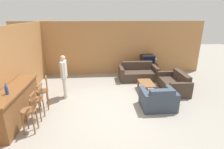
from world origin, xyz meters
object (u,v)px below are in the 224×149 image
object	(u,v)px
coffee_table	(146,84)
bottle	(6,89)
bar_chair_near	(29,113)
armchair_near	(158,100)
tv	(148,60)
couch_far	(138,73)
person_by_window	(64,74)
bar_chair_far	(43,93)
loveseat_right	(174,84)
bar_chair_mid	(37,102)
tv_unit	(147,69)
table_lamp	(155,58)

from	to	relation	value
coffee_table	bottle	distance (m)	4.72
bar_chair_near	armchair_near	xyz separation A→B (m)	(3.66, 0.93, -0.26)
tv	bottle	bearing A→B (deg)	-138.96
couch_far	armchair_near	world-z (taller)	couch_far
person_by_window	bar_chair_near	bearing A→B (deg)	-105.48
bar_chair_far	bottle	distance (m)	1.25
loveseat_right	tv	size ratio (longest dim) A/B	2.34
bar_chair_mid	armchair_near	xyz separation A→B (m)	(3.66, 0.35, -0.26)
bar_chair_far	bottle	bearing A→B (deg)	-119.21
bar_chair_far	armchair_near	xyz separation A→B (m)	(3.66, -0.24, -0.26)
bar_chair_mid	bar_chair_far	world-z (taller)	same
tv	armchair_near	bearing A→B (deg)	-99.20
bar_chair_mid	tv	xyz separation A→B (m)	(4.21, 3.76, 0.21)
bar_chair_near	tv	xyz separation A→B (m)	(4.21, 4.34, 0.21)
armchair_near	tv_unit	world-z (taller)	armchair_near
coffee_table	person_by_window	distance (m)	3.15
loveseat_right	bar_chair_near	bearing A→B (deg)	-155.06
bottle	table_lamp	size ratio (longest dim) A/B	0.69
armchair_near	coffee_table	bearing A→B (deg)	91.63
bar_chair_near	bar_chair_mid	distance (m)	0.58
bar_chair_mid	bottle	world-z (taller)	bottle
tv_unit	couch_far	bearing A→B (deg)	-130.03
armchair_near	table_lamp	world-z (taller)	table_lamp
coffee_table	tv_unit	world-z (taller)	tv_unit
bar_chair_near	armchair_near	bearing A→B (deg)	14.25
bar_chair_mid	tv	size ratio (longest dim) A/B	1.72
loveseat_right	bar_chair_mid	bearing A→B (deg)	-161.12
bar_chair_mid	table_lamp	size ratio (longest dim) A/B	2.56
couch_far	tv_unit	size ratio (longest dim) A/B	1.72
bar_chair_mid	person_by_window	bearing A→B (deg)	68.47
bar_chair_mid	tv_unit	size ratio (longest dim) A/B	1.07
table_lamp	bar_chair_mid	bearing A→B (deg)	-140.56
tv_unit	table_lamp	world-z (taller)	table_lamp
tv_unit	bar_chair_near	bearing A→B (deg)	-134.11
tv_unit	armchair_near	bearing A→B (deg)	-99.19
table_lamp	person_by_window	world-z (taller)	person_by_window
bar_chair_near	tv_unit	bearing A→B (deg)	45.89
tv	person_by_window	world-z (taller)	person_by_window
armchair_near	person_by_window	xyz separation A→B (m)	(-3.12, 1.03, 0.60)
armchair_near	coffee_table	world-z (taller)	armchair_near
bar_chair_near	couch_far	size ratio (longest dim) A/B	0.62
coffee_table	armchair_near	bearing A→B (deg)	-88.37
couch_far	person_by_window	distance (m)	3.51
table_lamp	person_by_window	bearing A→B (deg)	-149.36
table_lamp	person_by_window	size ratio (longest dim) A/B	0.27
bar_chair_far	table_lamp	size ratio (longest dim) A/B	2.56
tv_unit	loveseat_right	bearing A→B (deg)	-76.29
bar_chair_mid	loveseat_right	bearing A→B (deg)	18.88
bar_chair_mid	tv	world-z (taller)	bar_chair_mid
coffee_table	bar_chair_far	bearing A→B (deg)	-163.33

